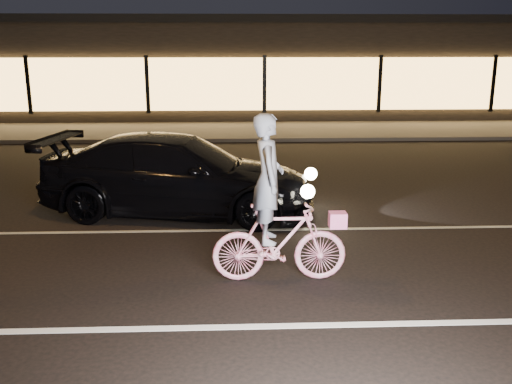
{
  "coord_description": "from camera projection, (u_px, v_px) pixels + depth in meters",
  "views": [
    {
      "loc": [
        -1.25,
        -7.48,
        3.21
      ],
      "look_at": [
        -0.91,
        0.6,
        1.06
      ],
      "focal_mm": 40.0,
      "sensor_mm": 36.0,
      "label": 1
    }
  ],
  "objects": [
    {
      "name": "lane_stripe_near",
      "position": [
        342.0,
        325.0,
        6.65
      ],
      "size": [
        60.0,
        0.12,
        0.01
      ],
      "primitive_type": "cube",
      "color": "silver",
      "rests_on": "ground"
    },
    {
      "name": "ground",
      "position": [
        322.0,
        274.0,
        8.1
      ],
      "size": [
        90.0,
        90.0,
        0.0
      ],
      "primitive_type": "plane",
      "color": "black",
      "rests_on": "ground"
    },
    {
      "name": "cyclist",
      "position": [
        276.0,
        224.0,
        7.7
      ],
      "size": [
        1.84,
        0.63,
        2.32
      ],
      "rotation": [
        0.0,
        0.0,
        1.57
      ],
      "color": "#FB3872",
      "rests_on": "ground"
    },
    {
      "name": "storefront",
      "position": [
        259.0,
        65.0,
        25.87
      ],
      "size": [
        25.4,
        8.42,
        4.2
      ],
      "color": "black",
      "rests_on": "ground"
    },
    {
      "name": "lane_stripe_far",
      "position": [
        305.0,
        229.0,
        10.03
      ],
      "size": [
        60.0,
        0.1,
        0.01
      ],
      "primitive_type": "cube",
      "color": "gray",
      "rests_on": "ground"
    },
    {
      "name": "sedan",
      "position": [
        179.0,
        175.0,
        10.83
      ],
      "size": [
        5.45,
        2.96,
        1.5
      ],
      "rotation": [
        0.0,
        0.0,
        1.4
      ],
      "color": "black",
      "rests_on": "ground"
    },
    {
      "name": "sidewalk",
      "position": [
        267.0,
        131.0,
        20.64
      ],
      "size": [
        30.0,
        4.0,
        0.12
      ],
      "primitive_type": "cube",
      "color": "#383533",
      "rests_on": "ground"
    }
  ]
}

